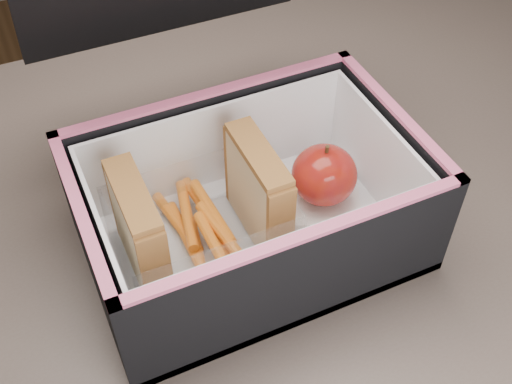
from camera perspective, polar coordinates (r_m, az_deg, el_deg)
kitchen_table at (r=0.75m, az=-0.99°, el=-7.17°), size 1.20×0.80×0.75m
lunch_bag at (r=0.61m, az=-0.69°, el=-0.25°), size 0.32×0.35×0.28m
plastic_tub at (r=0.62m, az=-4.84°, el=-3.02°), size 0.16×0.12×0.07m
sandwich_left at (r=0.59m, az=-10.34°, el=-3.43°), size 0.03×0.10×0.11m
sandwich_right at (r=0.62m, az=0.19°, el=0.05°), size 0.03×0.10×0.11m
carrot_sticks at (r=0.63m, az=-4.79°, el=-3.41°), size 0.05×0.15×0.03m
paper_napkin at (r=0.68m, az=5.71°, el=-0.47°), size 0.11×0.11×0.01m
red_apple at (r=0.66m, az=6.08°, el=1.53°), size 0.09×0.09×0.07m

